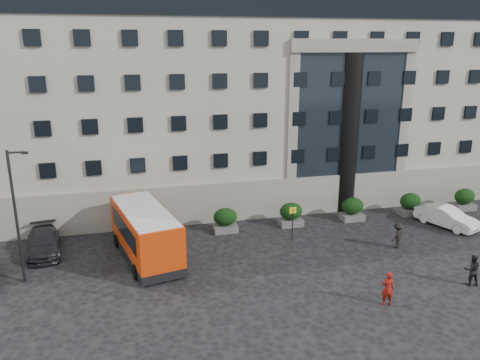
{
  "coord_description": "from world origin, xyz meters",
  "views": [
    {
      "loc": [
        -5.49,
        -24.34,
        13.54
      ],
      "look_at": [
        1.49,
        4.32,
        5.0
      ],
      "focal_mm": 35.0,
      "sensor_mm": 36.0,
      "label": 1
    }
  ],
  "objects_px": {
    "hedge_a": "(155,226)",
    "minibus": "(145,232)",
    "hedge_e": "(410,204)",
    "parked_car_c": "(43,243)",
    "street_lamp": "(17,212)",
    "white_taxi": "(446,217)",
    "hedge_d": "(352,209)",
    "pedestrian_a": "(388,289)",
    "hedge_b": "(225,220)",
    "pedestrian_b": "(472,270)",
    "bus_stop_sign": "(293,218)",
    "pedestrian_c": "(397,235)",
    "hedge_c": "(291,214)",
    "hedge_f": "(464,199)"
  },
  "relations": [
    {
      "from": "pedestrian_a",
      "to": "hedge_b",
      "type": "bearing_deg",
      "value": -51.9
    },
    {
      "from": "hedge_b",
      "to": "hedge_d",
      "type": "bearing_deg",
      "value": 0.0
    },
    {
      "from": "hedge_a",
      "to": "parked_car_c",
      "type": "bearing_deg",
      "value": -174.09
    },
    {
      "from": "hedge_e",
      "to": "hedge_f",
      "type": "bearing_deg",
      "value": 0.0
    },
    {
      "from": "hedge_a",
      "to": "hedge_e",
      "type": "xyz_separation_m",
      "value": [
        20.8,
        0.0,
        0.0
      ]
    },
    {
      "from": "parked_car_c",
      "to": "pedestrian_b",
      "type": "bearing_deg",
      "value": -30.68
    },
    {
      "from": "hedge_a",
      "to": "hedge_c",
      "type": "distance_m",
      "value": 10.4
    },
    {
      "from": "bus_stop_sign",
      "to": "pedestrian_c",
      "type": "xyz_separation_m",
      "value": [
        6.64,
        -2.87,
        -0.82
      ]
    },
    {
      "from": "pedestrian_c",
      "to": "bus_stop_sign",
      "type": "bearing_deg",
      "value": -53.16
    },
    {
      "from": "pedestrian_a",
      "to": "pedestrian_b",
      "type": "relative_size",
      "value": 1.03
    },
    {
      "from": "pedestrian_b",
      "to": "minibus",
      "type": "bearing_deg",
      "value": -5.48
    },
    {
      "from": "street_lamp",
      "to": "pedestrian_b",
      "type": "distance_m",
      "value": 26.49
    },
    {
      "from": "hedge_e",
      "to": "street_lamp",
      "type": "height_order",
      "value": "street_lamp"
    },
    {
      "from": "hedge_d",
      "to": "hedge_e",
      "type": "relative_size",
      "value": 1.0
    },
    {
      "from": "hedge_a",
      "to": "hedge_e",
      "type": "relative_size",
      "value": 1.0
    },
    {
      "from": "hedge_f",
      "to": "pedestrian_a",
      "type": "height_order",
      "value": "pedestrian_a"
    },
    {
      "from": "hedge_a",
      "to": "minibus",
      "type": "distance_m",
      "value": 3.42
    },
    {
      "from": "hedge_f",
      "to": "hedge_e",
      "type": "bearing_deg",
      "value": 180.0
    },
    {
      "from": "hedge_a",
      "to": "pedestrian_a",
      "type": "bearing_deg",
      "value": -46.59
    },
    {
      "from": "hedge_e",
      "to": "parked_car_c",
      "type": "distance_m",
      "value": 28.31
    },
    {
      "from": "white_taxi",
      "to": "pedestrian_c",
      "type": "height_order",
      "value": "pedestrian_c"
    },
    {
      "from": "hedge_b",
      "to": "hedge_d",
      "type": "height_order",
      "value": "same"
    },
    {
      "from": "street_lamp",
      "to": "white_taxi",
      "type": "bearing_deg",
      "value": 3.38
    },
    {
      "from": "street_lamp",
      "to": "pedestrian_c",
      "type": "xyz_separation_m",
      "value": [
        24.08,
        -0.87,
        -3.46
      ]
    },
    {
      "from": "hedge_b",
      "to": "hedge_d",
      "type": "distance_m",
      "value": 10.4
    },
    {
      "from": "hedge_f",
      "to": "minibus",
      "type": "xyz_separation_m",
      "value": [
        -26.8,
        -3.19,
        0.92
      ]
    },
    {
      "from": "hedge_c",
      "to": "street_lamp",
      "type": "height_order",
      "value": "street_lamp"
    },
    {
      "from": "hedge_e",
      "to": "white_taxi",
      "type": "xyz_separation_m",
      "value": [
        1.21,
        -3.03,
        -0.14
      ]
    },
    {
      "from": "minibus",
      "to": "hedge_d",
      "type": "bearing_deg",
      "value": -1.67
    },
    {
      "from": "hedge_d",
      "to": "pedestrian_c",
      "type": "bearing_deg",
      "value": -84.59
    },
    {
      "from": "hedge_e",
      "to": "bus_stop_sign",
      "type": "bearing_deg",
      "value": -166.08
    },
    {
      "from": "hedge_a",
      "to": "minibus",
      "type": "bearing_deg",
      "value": -104.08
    },
    {
      "from": "hedge_c",
      "to": "parked_car_c",
      "type": "relative_size",
      "value": 0.36
    },
    {
      "from": "hedge_f",
      "to": "bus_stop_sign",
      "type": "xyz_separation_m",
      "value": [
        -16.5,
        -2.8,
        0.8
      ]
    },
    {
      "from": "parked_car_c",
      "to": "pedestrian_c",
      "type": "bearing_deg",
      "value": -19.46
    },
    {
      "from": "hedge_f",
      "to": "pedestrian_a",
      "type": "relative_size",
      "value": 0.95
    },
    {
      "from": "hedge_d",
      "to": "bus_stop_sign",
      "type": "xyz_separation_m",
      "value": [
        -6.1,
        -2.8,
        0.8
      ]
    },
    {
      "from": "hedge_b",
      "to": "minibus",
      "type": "bearing_deg",
      "value": -151.99
    },
    {
      "from": "hedge_d",
      "to": "pedestrian_b",
      "type": "bearing_deg",
      "value": -80.5
    },
    {
      "from": "hedge_a",
      "to": "parked_car_c",
      "type": "distance_m",
      "value": 7.54
    },
    {
      "from": "hedge_e",
      "to": "parked_car_c",
      "type": "relative_size",
      "value": 0.36
    },
    {
      "from": "bus_stop_sign",
      "to": "pedestrian_c",
      "type": "bearing_deg",
      "value": -23.36
    },
    {
      "from": "hedge_a",
      "to": "street_lamp",
      "type": "height_order",
      "value": "street_lamp"
    },
    {
      "from": "hedge_a",
      "to": "minibus",
      "type": "height_order",
      "value": "minibus"
    },
    {
      "from": "hedge_e",
      "to": "hedge_b",
      "type": "bearing_deg",
      "value": 180.0
    },
    {
      "from": "bus_stop_sign",
      "to": "pedestrian_a",
      "type": "bearing_deg",
      "value": -77.8
    },
    {
      "from": "hedge_d",
      "to": "pedestrian_a",
      "type": "relative_size",
      "value": 0.95
    },
    {
      "from": "hedge_b",
      "to": "pedestrian_b",
      "type": "relative_size",
      "value": 0.98
    },
    {
      "from": "hedge_d",
      "to": "hedge_f",
      "type": "bearing_deg",
      "value": 0.0
    },
    {
      "from": "hedge_b",
      "to": "street_lamp",
      "type": "xyz_separation_m",
      "value": [
        -13.14,
        -4.8,
        3.44
      ]
    }
  ]
}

